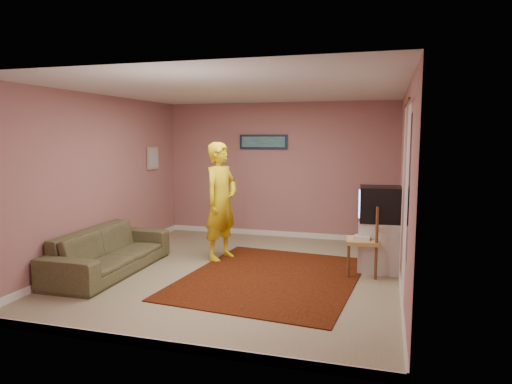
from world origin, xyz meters
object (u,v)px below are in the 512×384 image
(tv_cabinet, at_px, (379,246))
(chair_a, at_px, (375,212))
(crt_tv, at_px, (380,204))
(chair_b, at_px, (362,232))
(sofa, at_px, (110,251))
(person, at_px, (221,201))

(tv_cabinet, relative_size, chair_a, 1.31)
(crt_tv, xyz_separation_m, chair_b, (-0.22, -0.26, -0.37))
(chair_a, bearing_deg, crt_tv, -101.85)
(tv_cabinet, height_order, chair_a, chair_a)
(sofa, distance_m, person, 1.83)
(tv_cabinet, height_order, crt_tv, crt_tv)
(tv_cabinet, xyz_separation_m, sofa, (-3.75, -1.15, -0.05))
(chair_b, xyz_separation_m, sofa, (-3.52, -0.89, -0.30))
(crt_tv, xyz_separation_m, person, (-2.44, -0.02, -0.05))
(chair_a, distance_m, sofa, 4.54)
(sofa, bearing_deg, tv_cabinet, -73.57)
(chair_a, distance_m, chair_b, 1.81)
(tv_cabinet, distance_m, crt_tv, 0.62)
(chair_b, bearing_deg, sofa, -80.48)
(chair_a, xyz_separation_m, chair_b, (-0.12, -1.81, -0.01))
(tv_cabinet, relative_size, chair_b, 1.34)
(tv_cabinet, xyz_separation_m, person, (-2.45, -0.02, 0.57))
(tv_cabinet, bearing_deg, chair_a, 94.11)
(crt_tv, bearing_deg, chair_a, 90.09)
(chair_a, relative_size, person, 0.30)
(sofa, bearing_deg, person, -49.69)
(crt_tv, distance_m, chair_b, 0.51)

